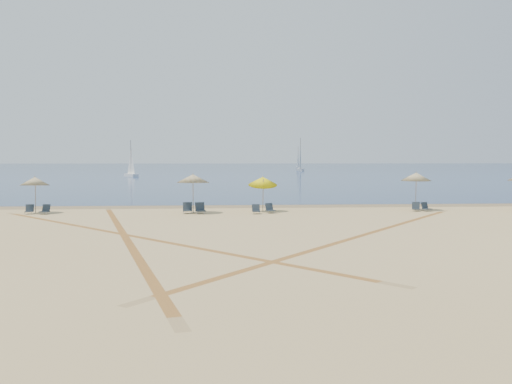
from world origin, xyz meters
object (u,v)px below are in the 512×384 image
at_px(chair_8, 426,207).
at_px(sailboat_1, 300,161).
at_px(umbrella_4, 416,177).
at_px(chair_1, 29,210).
at_px(umbrella_1, 35,181).
at_px(chair_3, 188,209).
at_px(chair_4, 200,209).
at_px(chair_6, 270,209).
at_px(sailboat_0, 298,162).
at_px(sailboat_2, 131,166).
at_px(umbrella_3, 263,181).
at_px(chair_5, 256,210).
at_px(chair_7, 416,207).
at_px(chair_2, 45,210).
at_px(umbrella_2, 193,179).

bearing_deg(chair_8, sailboat_1, 64.84).
bearing_deg(umbrella_4, chair_1, -178.14).
bearing_deg(chair_8, umbrella_1, 158.58).
xyz_separation_m(chair_3, chair_4, (0.83, -0.23, 0.00)).
bearing_deg(chair_6, sailboat_0, 57.63).
bearing_deg(sailboat_2, umbrella_4, -97.74).
height_order(umbrella_3, sailboat_1, sailboat_1).
bearing_deg(umbrella_3, chair_8, -2.54).
xyz_separation_m(umbrella_3, chair_3, (-4.94, -0.91, -1.73)).
bearing_deg(chair_1, chair_3, -12.29).
relative_size(chair_5, chair_8, 0.84).
bearing_deg(chair_7, sailboat_1, 104.82).
bearing_deg(sailboat_2, chair_3, -108.77).
distance_m(chair_2, chair_5, 13.43).
relative_size(umbrella_1, chair_1, 3.63).
bearing_deg(sailboat_1, umbrella_1, -91.43).
relative_size(umbrella_4, chair_3, 3.62).
bearing_deg(chair_8, chair_6, 162.44).
bearing_deg(chair_5, chair_6, 22.08).
distance_m(chair_3, sailboat_2, 77.43).
distance_m(chair_4, chair_7, 14.43).
bearing_deg(umbrella_1, umbrella_4, 0.80).
bearing_deg(chair_2, chair_5, 7.52).
bearing_deg(umbrella_2, chair_6, -4.65).
bearing_deg(umbrella_1, umbrella_3, 0.08).
bearing_deg(chair_8, chair_7, 155.98).
xyz_separation_m(umbrella_2, chair_6, (4.99, -0.41, -1.96)).
bearing_deg(chair_7, umbrella_1, -161.05).
xyz_separation_m(umbrella_2, chair_5, (4.05, -0.84, -1.97)).
relative_size(umbrella_4, chair_1, 3.97).
distance_m(umbrella_4, sailboat_0, 169.96).
relative_size(chair_1, chair_3, 0.91).
distance_m(chair_2, sailboat_2, 75.92).
bearing_deg(umbrella_2, chair_3, -138.67).
relative_size(umbrella_1, chair_3, 3.31).
bearing_deg(umbrella_1, sailboat_0, 75.97).
bearing_deg(sailboat_1, chair_6, -84.64).
xyz_separation_m(umbrella_1, chair_3, (9.84, -0.89, -1.75)).
relative_size(umbrella_4, sailboat_1, 0.27).
relative_size(chair_5, sailboat_1, 0.06).
bearing_deg(sailboat_0, chair_1, -88.16).
relative_size(chair_3, chair_6, 0.94).
height_order(chair_5, sailboat_0, sailboat_0).
distance_m(umbrella_3, sailboat_1, 124.44).
distance_m(chair_2, chair_8, 24.94).
height_order(umbrella_3, sailboat_2, sailboat_2).
height_order(umbrella_3, sailboat_0, sailboat_0).
bearing_deg(umbrella_3, sailboat_2, 105.18).
relative_size(umbrella_4, chair_6, 3.40).
distance_m(umbrella_4, sailboat_1, 122.74).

